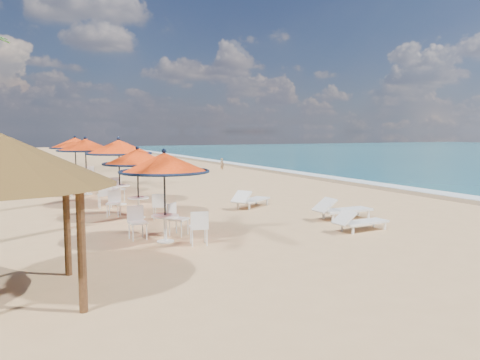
% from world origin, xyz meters
% --- Properties ---
extents(ground, '(160.00, 160.00, 0.00)m').
position_xyz_m(ground, '(0.00, 0.00, 0.00)').
color(ground, tan).
rests_on(ground, ground).
extents(foam_strip, '(1.20, 140.00, 0.04)m').
position_xyz_m(foam_strip, '(9.30, 10.00, 0.00)').
color(foam_strip, white).
rests_on(foam_strip, ground).
extents(wetsand_band, '(1.40, 140.00, 0.02)m').
position_xyz_m(wetsand_band, '(8.40, 10.00, 0.00)').
color(wetsand_band, olive).
rests_on(wetsand_band, ground).
extents(station_0, '(2.32, 2.32, 2.42)m').
position_xyz_m(station_0, '(-4.93, 0.32, 1.77)').
color(station_0, black).
rests_on(station_0, ground).
extents(station_1, '(2.28, 2.28, 2.38)m').
position_xyz_m(station_1, '(-4.77, 3.94, 1.82)').
color(station_1, black).
rests_on(station_1, ground).
extents(station_2, '(2.54, 2.58, 2.65)m').
position_xyz_m(station_2, '(-4.75, 7.11, 2.02)').
color(station_2, black).
rests_on(station_2, ground).
extents(station_3, '(2.53, 2.53, 2.64)m').
position_xyz_m(station_3, '(-5.53, 10.79, 1.93)').
color(station_3, black).
rests_on(station_3, ground).
extents(station_4, '(2.55, 2.55, 2.66)m').
position_xyz_m(station_4, '(-5.40, 14.41, 1.94)').
color(station_4, black).
rests_on(station_4, ground).
extents(lounger_near, '(1.78, 0.65, 0.63)m').
position_xyz_m(lounger_near, '(0.42, -0.88, 0.29)').
color(lounger_near, white).
rests_on(lounger_near, ground).
extents(lounger_mid, '(2.04, 0.64, 0.73)m').
position_xyz_m(lounger_mid, '(1.11, 0.82, 0.34)').
color(lounger_mid, white).
rests_on(lounger_mid, ground).
extents(lounger_far, '(1.96, 1.54, 0.69)m').
position_xyz_m(lounger_far, '(-0.49, 4.18, 0.32)').
color(lounger_far, white).
rests_on(lounger_far, ground).
extents(palapa, '(3.71, 3.71, 2.83)m').
position_xyz_m(palapa, '(-8.60, -2.65, 2.37)').
color(palapa, brown).
rests_on(palapa, ground).
extents(person, '(0.33, 0.40, 0.95)m').
position_xyz_m(person, '(5.52, 20.39, 0.47)').
color(person, olive).
rests_on(person, ground).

